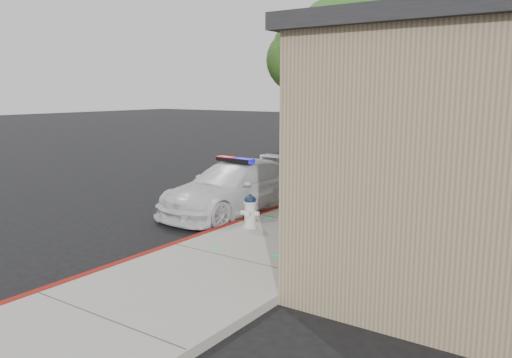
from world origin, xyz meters
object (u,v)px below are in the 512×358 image
(street_tree_far, at_px, (428,71))
(street_tree_mid, at_px, (348,46))
(police_car, at_px, (235,187))
(street_tree_near, at_px, (325,58))
(fire_hydrant, at_px, (250,211))

(street_tree_far, bearing_deg, street_tree_mid, -89.43)
(police_car, bearing_deg, street_tree_near, 53.96)
(fire_hydrant, relative_size, street_tree_far, 0.15)
(street_tree_mid, bearing_deg, street_tree_far, 90.57)
(police_car, xyz_separation_m, street_tree_mid, (1.93, 2.55, 3.70))
(police_car, relative_size, fire_hydrant, 6.34)
(street_tree_far, bearing_deg, street_tree_near, -91.64)
(police_car, bearing_deg, street_tree_far, 84.61)
(street_tree_far, bearing_deg, fire_hydrant, -91.57)
(street_tree_far, bearing_deg, police_car, -100.20)
(street_tree_mid, xyz_separation_m, street_tree_far, (-0.08, 7.73, -0.42))
(fire_hydrant, height_order, street_tree_far, street_tree_far)
(street_tree_near, height_order, street_tree_far, street_tree_near)
(fire_hydrant, bearing_deg, street_tree_mid, 69.20)
(street_tree_near, xyz_separation_m, street_tree_far, (0.24, 8.43, -0.09))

